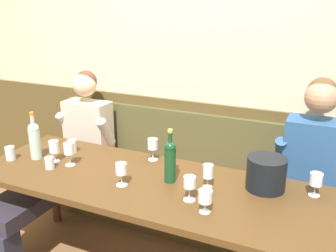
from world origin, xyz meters
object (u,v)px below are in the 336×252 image
at_px(wall_bench, 187,197).
at_px(wine_glass_mid_left, 208,173).
at_px(wine_glass_right_end, 153,145).
at_px(wine_glass_by_bottle, 121,170).
at_px(person_center_right_seat, 63,159).
at_px(water_tumbler_right, 10,153).
at_px(wine_glass_near_bucket, 205,198).
at_px(water_tumbler_left, 50,163).
at_px(wine_bottle_clear_water, 35,139).
at_px(person_right_seat, 306,197).
at_px(ice_bucket, 266,173).
at_px(wine_glass_center_rear, 316,180).
at_px(wine_bottle_green_tall, 170,160).
at_px(wine_glass_left_end, 190,184).
at_px(wine_glass_mid_right, 69,150).
at_px(wine_glass_center_front, 54,147).
at_px(water_tumbler_center, 72,146).
at_px(dining_table, 146,192).

relative_size(wall_bench, wine_glass_mid_left, 17.72).
xyz_separation_m(wall_bench, wine_glass_right_end, (-0.10, -0.39, 0.57)).
bearing_deg(wall_bench, wine_glass_by_bottle, -97.24).
height_order(person_center_right_seat, water_tumbler_right, person_center_right_seat).
height_order(person_center_right_seat, wine_glass_near_bucket, person_center_right_seat).
height_order(wine_glass_mid_left, water_tumbler_left, wine_glass_mid_left).
bearing_deg(wine_bottle_clear_water, wine_glass_near_bucket, -7.84).
distance_m(person_right_seat, wine_glass_right_end, 1.03).
distance_m(wall_bench, ice_bucket, 1.01).
distance_m(wine_glass_mid_left, wine_glass_by_bottle, 0.51).
xyz_separation_m(wine_glass_center_rear, water_tumbler_right, (-1.95, -0.34, -0.05)).
xyz_separation_m(wine_bottle_green_tall, water_tumbler_left, (-0.79, -0.16, -0.10)).
bearing_deg(wine_glass_left_end, water_tumbler_right, 179.83).
height_order(wine_bottle_green_tall, wine_glass_by_bottle, wine_bottle_green_tall).
height_order(person_center_right_seat, wine_glass_center_rear, person_center_right_seat).
bearing_deg(wall_bench, wine_bottle_green_tall, -77.62).
bearing_deg(wine_glass_mid_left, wall_bench, 121.35).
relative_size(wall_bench, wine_glass_mid_right, 16.08).
height_order(wine_glass_mid_left, wine_glass_mid_right, wine_glass_mid_right).
xyz_separation_m(wine_glass_left_end, wine_glass_by_bottle, (-0.43, -0.00, -0.00)).
relative_size(person_right_seat, wine_glass_near_bucket, 10.64).
bearing_deg(wine_glass_center_front, wine_bottle_green_tall, 3.61).
height_order(ice_bucket, wine_glass_by_bottle, ice_bucket).
height_order(wine_glass_mid_left, wine_glass_center_rear, wine_glass_mid_left).
xyz_separation_m(wall_bench, wine_glass_mid_right, (-0.57, -0.70, 0.57)).
relative_size(wine_bottle_clear_water, wine_glass_left_end, 2.34).
height_order(wine_bottle_clear_water, wine_glass_near_bucket, wine_bottle_clear_water).
distance_m(ice_bucket, wine_glass_center_front, 1.40).
distance_m(wine_bottle_clear_water, wine_glass_center_front, 0.16).
bearing_deg(wine_glass_mid_left, wine_bottle_green_tall, -173.84).
bearing_deg(wine_glass_right_end, wine_bottle_green_tall, -45.53).
height_order(wall_bench, wine_glass_mid_right, wall_bench).
distance_m(person_center_right_seat, wine_glass_near_bucket, 1.48).
relative_size(ice_bucket, wine_glass_right_end, 1.47).
height_order(wine_bottle_clear_water, wine_glass_center_front, wine_bottle_clear_water).
relative_size(wall_bench, ice_bucket, 11.11).
distance_m(wall_bench, wine_glass_right_end, 0.70).
height_order(wine_bottle_clear_water, wine_glass_by_bottle, wine_bottle_clear_water).
xyz_separation_m(wine_glass_near_bucket, water_tumbler_left, (-1.10, 0.08, -0.05)).
relative_size(wine_glass_center_rear, water_tumbler_center, 1.51).
height_order(wall_bench, water_tumbler_right, wall_bench).
xyz_separation_m(wine_glass_left_end, water_tumbler_right, (-1.33, 0.00, -0.06)).
xyz_separation_m(wine_glass_mid_left, water_tumbler_right, (-1.37, -0.19, -0.05)).
distance_m(wine_glass_center_rear, wine_glass_right_end, 1.06).
distance_m(dining_table, wine_glass_mid_right, 0.60).
height_order(dining_table, water_tumbler_center, water_tumbler_center).
xyz_separation_m(wine_glass_center_rear, wine_glass_right_end, (-1.06, 0.07, 0.02)).
bearing_deg(wine_glass_left_end, person_right_seat, 39.32).
bearing_deg(dining_table, water_tumbler_left, -170.60).
xyz_separation_m(wine_bottle_green_tall, wine_glass_by_bottle, (-0.24, -0.17, -0.04)).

